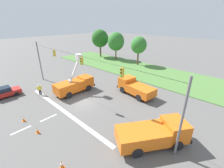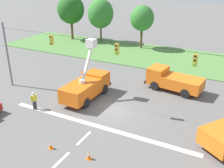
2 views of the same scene
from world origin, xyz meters
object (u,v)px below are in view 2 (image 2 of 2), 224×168
Objects in this scene: utility_truck_support_near at (173,80)px; tree_centre at (142,18)px; traffic_cone_mid_left at (89,155)px; tree_west at (101,14)px; traffic_cone_mid_right at (51,145)px; traffic_cone_foreground_right at (82,71)px; tree_far_west at (71,9)px; road_worker at (34,99)px; utility_truck_bucket_lift at (87,86)px.

tree_centre is at bearing 122.84° from utility_truck_support_near.
tree_west is at bearing 117.67° from traffic_cone_mid_left.
tree_centre is 17.37m from utility_truck_support_near.
utility_truck_support_near is at bearing 70.00° from traffic_cone_mid_right.
tree_centre is 11.14× the size of traffic_cone_mid_right.
traffic_cone_foreground_right is at bearing -99.98° from tree_centre.
tree_far_west reaches higher than tree_west.
tree_west is 4.37× the size of road_worker.
utility_truck_bucket_lift reaches higher than utility_truck_support_near.
traffic_cone_mid_right reaches higher than traffic_cone_foreground_right.
tree_centre is at bearing 97.86° from traffic_cone_mid_right.
tree_far_west is at bearing 128.80° from traffic_cone_foreground_right.
tree_centre is (13.88, 0.18, -0.58)m from tree_far_west.
traffic_cone_mid_left is (5.23, -8.14, -1.02)m from utility_truck_bucket_lift.
tree_far_west is 1.16× the size of tree_centre.
traffic_cone_foreground_right is (-11.70, -0.08, -0.87)m from utility_truck_support_near.
tree_centre is 4.02× the size of road_worker.
utility_truck_support_near is at bearing 39.16° from utility_truck_bucket_lift.
tree_centre reaches higher than traffic_cone_foreground_right.
tree_centre reaches higher than utility_truck_support_near.
traffic_cone_foreground_right is 0.99× the size of traffic_cone_mid_right.
traffic_cone_mid_left reaches higher than traffic_cone_mid_right.
traffic_cone_mid_right is (6.47, -14.31, 0.00)m from traffic_cone_foreground_right.
traffic_cone_foreground_right is at bearing 96.78° from road_worker.
road_worker reaches higher than traffic_cone_mid_right.
tree_west reaches higher than traffic_cone_foreground_right.
road_worker reaches higher than traffic_cone_mid_left.
road_worker is at bearing -74.94° from tree_west.
tree_west is 1.21× the size of utility_truck_bucket_lift.
tree_far_west is 1.07× the size of tree_west.
utility_truck_support_near is 14.66m from road_worker.
traffic_cone_mid_left is 3.16m from traffic_cone_mid_right.
utility_truck_support_near is (7.31, 5.95, -0.18)m from utility_truck_bucket_lift.
utility_truck_support_near is 15.33m from traffic_cone_mid_right.
road_worker is at bearing -83.22° from traffic_cone_foreground_right.
tree_far_west is 18.89m from traffic_cone_foreground_right.
tree_west reaches higher than road_worker.
traffic_cone_mid_left is at bearing -57.29° from utility_truck_bucket_lift.
traffic_cone_mid_left is at bearing 5.22° from traffic_cone_mid_right.
traffic_cone_mid_right is (-3.15, -0.29, -0.03)m from traffic_cone_mid_left.
tree_far_west is 27.37m from utility_truck_support_near.
tree_far_west is 12.99× the size of traffic_cone_foreground_right.
tree_far_west reaches higher than traffic_cone_mid_left.
traffic_cone_mid_left is at bearing -24.66° from road_worker.
utility_truck_support_near is at bearing 44.27° from road_worker.
traffic_cone_mid_right is at bearing -38.26° from road_worker.
utility_truck_bucket_lift is at bearing -64.45° from tree_west.
utility_truck_bucket_lift is 5.35m from road_worker.
traffic_cone_foreground_right is (11.36, -14.13, -5.30)m from tree_far_west.
road_worker is 10.25m from traffic_cone_foreground_right.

